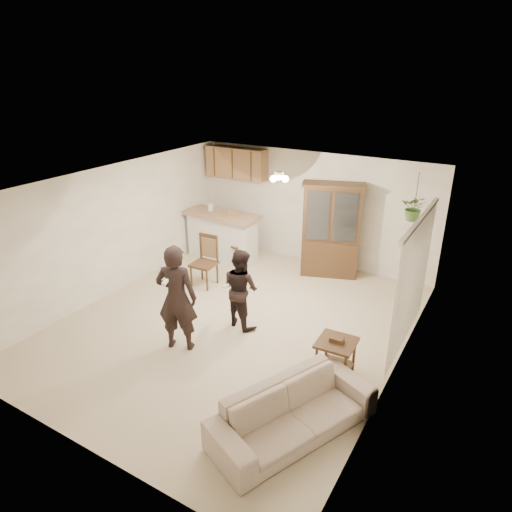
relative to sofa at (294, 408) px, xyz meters
The scene contains 23 objects.
floor 2.69m from the sofa, 138.77° to the left, with size 6.50×6.50×0.00m, color beige.
ceiling 3.42m from the sofa, 138.77° to the left, with size 5.50×6.50×0.02m, color silver.
wall_back 5.47m from the sofa, 111.84° to the left, with size 5.50×0.02×2.50m, color white.
wall_front 2.65m from the sofa, 143.40° to the right, with size 5.50×0.02×2.50m, color white.
wall_left 5.15m from the sofa, 159.71° to the left, with size 0.02×6.50×2.50m, color white.
wall_right 2.10m from the sofa, 67.12° to the left, with size 0.02×6.50×2.50m, color white.
breakfast_bar 5.64m from the sofa, 133.19° to the left, with size 1.60×0.55×1.00m, color silver.
bar_top 5.68m from the sofa, 133.19° to the left, with size 1.75×0.70×0.08m, color tan.
upper_cabinets 6.45m from the sofa, 128.98° to the left, with size 1.50×0.34×0.70m, color olive.
vertical_blinds 2.85m from the sofa, 75.20° to the left, with size 0.06×2.30×2.10m, color silver, non-canonical shape.
ceiling_fixture 4.02m from the sofa, 121.42° to the left, with size 0.36×0.36×0.20m, color beige, non-canonical shape.
hanging_plant 4.43m from the sofa, 85.98° to the left, with size 0.43×0.37×0.48m, color #2B5622.
plant_cord 4.55m from the sofa, 85.98° to the left, with size 0.01×0.01×0.65m, color black.
sofa is the anchor object (origin of this frame).
adult 2.56m from the sofa, 162.75° to the left, with size 0.66×0.43×1.80m, color black.
child 2.65m from the sofa, 136.37° to the left, with size 0.66×0.51×1.35m, color black.
china_hutch 4.78m from the sofa, 106.97° to the left, with size 1.36×0.89×2.00m.
side_table 1.31m from the sofa, 88.72° to the left, with size 0.56×0.56×0.65m.
chair_bar 4.34m from the sofa, 140.99° to the left, with size 0.48×0.48×1.05m.
chair_hutch_left 5.29m from the sofa, 129.93° to the left, with size 0.59×0.59×1.02m.
chair_hutch_right 4.99m from the sofa, 108.73° to the left, with size 0.50×0.50×0.91m.
controller_adult 2.48m from the sofa, behind, with size 0.05×0.15×0.05m, color white.
controller_child 2.54m from the sofa, 143.03° to the left, with size 0.04×0.12×0.04m, color white.
Camera 1 is at (3.83, -5.75, 4.24)m, focal length 32.00 mm.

